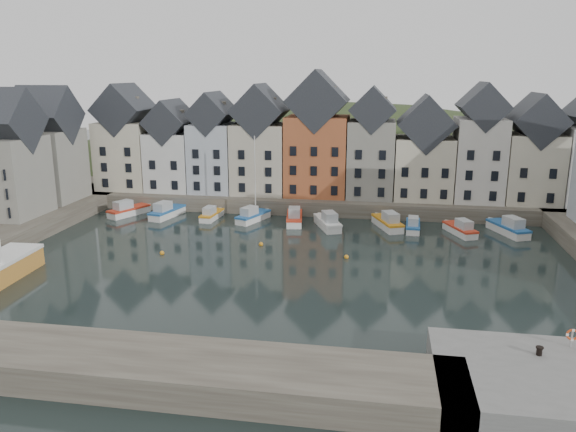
% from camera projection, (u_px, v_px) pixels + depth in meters
% --- Properties ---
extents(ground, '(260.00, 260.00, 0.00)m').
position_uv_depth(ground, '(283.00, 271.00, 56.23)').
color(ground, black).
rests_on(ground, ground).
extents(far_quay, '(90.00, 16.00, 2.00)m').
position_uv_depth(far_quay, '(318.00, 197.00, 84.64)').
color(far_quay, '#453F34').
rests_on(far_quay, ground).
extents(near_wall, '(50.00, 6.00, 2.00)m').
position_uv_depth(near_wall, '(73.00, 362.00, 36.58)').
color(near_wall, '#453F34').
rests_on(near_wall, ground).
extents(hillside, '(153.60, 70.40, 64.00)m').
position_uv_depth(hillside, '(331.00, 261.00, 114.18)').
color(hillside, '#27381C').
rests_on(hillside, ground).
extents(far_terrace, '(72.37, 8.16, 17.78)m').
position_uv_depth(far_terrace, '(339.00, 148.00, 80.25)').
color(far_terrace, beige).
rests_on(far_terrace, far_quay).
extents(left_terrace, '(7.65, 17.00, 15.69)m').
position_uv_depth(left_terrace, '(28.00, 155.00, 72.73)').
color(left_terrace, gray).
rests_on(left_terrace, left_quay).
extents(mooring_buoys, '(20.50, 5.50, 0.50)m').
position_uv_depth(mooring_buoys, '(256.00, 251.00, 61.93)').
color(mooring_buoys, orange).
rests_on(mooring_buoys, ground).
extents(boat_a, '(4.40, 6.51, 2.41)m').
position_uv_depth(boat_a, '(128.00, 210.00, 77.91)').
color(boat_a, silver).
rests_on(boat_a, ground).
extents(boat_b, '(3.35, 6.75, 2.48)m').
position_uv_depth(boat_b, '(166.00, 212.00, 76.96)').
color(boat_b, silver).
rests_on(boat_b, ground).
extents(boat_c, '(2.08, 5.45, 2.05)m').
position_uv_depth(boat_c, '(211.00, 215.00, 75.94)').
color(boat_c, silver).
rests_on(boat_c, ground).
extents(boat_d, '(3.93, 6.29, 11.51)m').
position_uv_depth(boat_d, '(252.00, 216.00, 74.83)').
color(boat_d, silver).
rests_on(boat_d, ground).
extents(boat_e, '(2.86, 6.65, 2.47)m').
position_uv_depth(boat_e, '(294.00, 218.00, 73.87)').
color(boat_e, silver).
rests_on(boat_e, ground).
extents(boat_f, '(4.30, 6.79, 2.50)m').
position_uv_depth(boat_f, '(328.00, 222.00, 71.54)').
color(boat_f, silver).
rests_on(boat_f, ground).
extents(boat_g, '(4.25, 6.83, 2.51)m').
position_uv_depth(boat_g, '(388.00, 223.00, 71.44)').
color(boat_g, silver).
rests_on(boat_g, ground).
extents(boat_h, '(1.96, 5.53, 2.09)m').
position_uv_depth(boat_h, '(413.00, 226.00, 70.44)').
color(boat_h, silver).
rests_on(boat_h, ground).
extents(boat_i, '(3.86, 6.02, 2.22)m').
position_uv_depth(boat_i, '(461.00, 229.00, 68.73)').
color(boat_i, silver).
rests_on(boat_i, ground).
extents(boat_j, '(4.46, 6.91, 2.55)m').
position_uv_depth(boat_j, '(509.00, 228.00, 68.84)').
color(boat_j, silver).
rests_on(boat_j, ground).
extents(mooring_bollard, '(0.48, 0.48, 0.56)m').
position_uv_depth(mooring_bollard, '(539.00, 351.00, 35.33)').
color(mooring_bollard, black).
rests_on(mooring_bollard, near_quay).
extents(life_ring_post, '(0.80, 0.17, 1.30)m').
position_uv_depth(life_ring_post, '(572.00, 335.00, 36.18)').
color(life_ring_post, gray).
rests_on(life_ring_post, near_quay).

